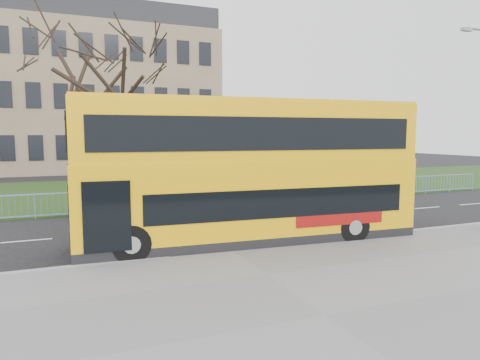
# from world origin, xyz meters

# --- Properties ---
(ground) EXTENTS (120.00, 120.00, 0.00)m
(ground) POSITION_xyz_m (0.00, 0.00, 0.00)
(ground) COLOR black
(ground) RESTS_ON ground
(pavement) EXTENTS (80.00, 10.50, 0.12)m
(pavement) POSITION_xyz_m (0.00, -6.75, 0.06)
(pavement) COLOR slate
(pavement) RESTS_ON ground
(kerb) EXTENTS (80.00, 0.20, 0.14)m
(kerb) POSITION_xyz_m (0.00, -1.55, 0.07)
(kerb) COLOR #949496
(kerb) RESTS_ON ground
(grass_verge) EXTENTS (80.00, 15.40, 0.08)m
(grass_verge) POSITION_xyz_m (0.00, 14.30, 0.04)
(grass_verge) COLOR #243B15
(grass_verge) RESTS_ON ground
(guard_railing) EXTENTS (40.00, 0.12, 1.10)m
(guard_railing) POSITION_xyz_m (0.00, 6.60, 0.55)
(guard_railing) COLOR #75A4D1
(guard_railing) RESTS_ON ground
(bare_tree) EXTENTS (7.20, 7.20, 10.28)m
(bare_tree) POSITION_xyz_m (-3.00, 10.00, 5.22)
(bare_tree) COLOR black
(bare_tree) RESTS_ON grass_verge
(civic_building) EXTENTS (30.00, 15.00, 14.00)m
(civic_building) POSITION_xyz_m (-5.00, 35.00, 7.00)
(civic_building) COLOR #816852
(civic_building) RESTS_ON ground
(yellow_bus) EXTENTS (11.34, 3.36, 4.69)m
(yellow_bus) POSITION_xyz_m (1.08, -0.51, 2.52)
(yellow_bus) COLOR #FDB70A
(yellow_bus) RESTS_ON ground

